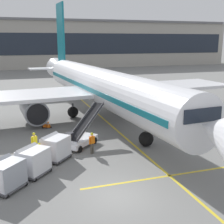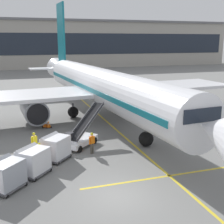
{
  "view_description": "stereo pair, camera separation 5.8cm",
  "coord_description": "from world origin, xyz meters",
  "px_view_note": "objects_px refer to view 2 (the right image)",
  "views": [
    {
      "loc": [
        -5.05,
        -14.61,
        8.69
      ],
      "look_at": [
        2.44,
        8.32,
        2.87
      ],
      "focal_mm": 47.5,
      "sensor_mm": 36.0,
      "label": 1
    },
    {
      "loc": [
        -4.99,
        -14.63,
        8.69
      ],
      "look_at": [
        2.44,
        8.32,
        2.87
      ],
      "focal_mm": 47.5,
      "sensor_mm": 36.0,
      "label": 2
    }
  ],
  "objects_px": {
    "safety_cone_wingtip": "(48,124)",
    "belt_loader": "(81,135)",
    "safety_cone_nose_mark": "(45,124)",
    "ground_crew_marshaller": "(34,141)",
    "baggage_cart_third": "(5,174)",
    "ground_crew_by_loader": "(92,142)",
    "baggage_cart_lead": "(55,147)",
    "parked_airplane": "(100,86)",
    "ground_crew_wingwalker": "(39,153)",
    "baggage_cart_second": "(33,160)",
    "ground_crew_by_carts": "(56,147)",
    "safety_cone_engine_keepout": "(40,120)"
  },
  "relations": [
    {
      "from": "ground_crew_wingwalker",
      "to": "safety_cone_engine_keepout",
      "type": "xyz_separation_m",
      "value": [
        0.94,
        11.4,
        -0.62
      ]
    },
    {
      "from": "baggage_cart_lead",
      "to": "ground_crew_marshaller",
      "type": "xyz_separation_m",
      "value": [
        -1.4,
        1.75,
        -0.0
      ]
    },
    {
      "from": "belt_loader",
      "to": "ground_crew_wingwalker",
      "type": "relative_size",
      "value": 2.61
    },
    {
      "from": "baggage_cart_lead",
      "to": "ground_crew_by_loader",
      "type": "height_order",
      "value": "baggage_cart_lead"
    },
    {
      "from": "ground_crew_by_loader",
      "to": "ground_crew_by_carts",
      "type": "xyz_separation_m",
      "value": [
        -2.87,
        -0.43,
        0.0
      ]
    },
    {
      "from": "baggage_cart_third",
      "to": "safety_cone_wingtip",
      "type": "relative_size",
      "value": 3.57
    },
    {
      "from": "belt_loader",
      "to": "safety_cone_nose_mark",
      "type": "relative_size",
      "value": 6.62
    },
    {
      "from": "parked_airplane",
      "to": "ground_crew_wingwalker",
      "type": "distance_m",
      "value": 14.86
    },
    {
      "from": "safety_cone_engine_keepout",
      "to": "ground_crew_by_loader",
      "type": "bearing_deg",
      "value": -72.79
    },
    {
      "from": "ground_crew_by_carts",
      "to": "safety_cone_wingtip",
      "type": "relative_size",
      "value": 2.44
    },
    {
      "from": "ground_crew_marshaller",
      "to": "safety_cone_nose_mark",
      "type": "height_order",
      "value": "ground_crew_marshaller"
    },
    {
      "from": "safety_cone_nose_mark",
      "to": "baggage_cart_lead",
      "type": "bearing_deg",
      "value": -90.57
    },
    {
      "from": "ground_crew_by_carts",
      "to": "ground_crew_wingwalker",
      "type": "xyz_separation_m",
      "value": [
        -1.23,
        -0.75,
        0.0
      ]
    },
    {
      "from": "ground_crew_by_carts",
      "to": "ground_crew_wingwalker",
      "type": "bearing_deg",
      "value": -148.88
    },
    {
      "from": "ground_crew_by_loader",
      "to": "safety_cone_wingtip",
      "type": "xyz_separation_m",
      "value": [
        -2.49,
        8.45,
        -0.65
      ]
    },
    {
      "from": "ground_crew_wingwalker",
      "to": "baggage_cart_third",
      "type": "bearing_deg",
      "value": -127.61
    },
    {
      "from": "belt_loader",
      "to": "safety_cone_nose_mark",
      "type": "xyz_separation_m",
      "value": [
        -2.39,
        6.56,
        -0.56
      ]
    },
    {
      "from": "baggage_cart_second",
      "to": "safety_cone_wingtip",
      "type": "height_order",
      "value": "baggage_cart_second"
    },
    {
      "from": "ground_crew_by_loader",
      "to": "safety_cone_wingtip",
      "type": "relative_size",
      "value": 2.44
    },
    {
      "from": "baggage_cart_second",
      "to": "baggage_cart_third",
      "type": "distance_m",
      "value": 2.31
    },
    {
      "from": "parked_airplane",
      "to": "baggage_cart_second",
      "type": "bearing_deg",
      "value": -121.84
    },
    {
      "from": "baggage_cart_lead",
      "to": "belt_loader",
      "type": "bearing_deg",
      "value": 44.23
    },
    {
      "from": "ground_crew_by_loader",
      "to": "ground_crew_wingwalker",
      "type": "distance_m",
      "value": 4.27
    },
    {
      "from": "baggage_cart_lead",
      "to": "ground_crew_by_loader",
      "type": "relative_size",
      "value": 1.46
    },
    {
      "from": "safety_cone_nose_mark",
      "to": "ground_crew_marshaller",
      "type": "bearing_deg",
      "value": -101.64
    },
    {
      "from": "parked_airplane",
      "to": "baggage_cart_second",
      "type": "xyz_separation_m",
      "value": [
        -8.43,
        -13.57,
        -2.58
      ]
    },
    {
      "from": "ground_crew_by_carts",
      "to": "safety_cone_engine_keepout",
      "type": "xyz_separation_m",
      "value": [
        -0.3,
        10.65,
        -0.62
      ]
    },
    {
      "from": "ground_crew_wingwalker",
      "to": "safety_cone_engine_keepout",
      "type": "bearing_deg",
      "value": 85.3
    },
    {
      "from": "ground_crew_wingwalker",
      "to": "ground_crew_by_loader",
      "type": "bearing_deg",
      "value": 15.92
    },
    {
      "from": "belt_loader",
      "to": "baggage_cart_third",
      "type": "distance_m",
      "value": 8.48
    },
    {
      "from": "baggage_cart_second",
      "to": "ground_crew_marshaller",
      "type": "distance_m",
      "value": 3.87
    },
    {
      "from": "ground_crew_by_loader",
      "to": "ground_crew_marshaller",
      "type": "xyz_separation_m",
      "value": [
        -4.3,
        1.44,
        0.0
      ]
    },
    {
      "from": "baggage_cart_second",
      "to": "ground_crew_wingwalker",
      "type": "bearing_deg",
      "value": 66.84
    },
    {
      "from": "ground_crew_by_loader",
      "to": "safety_cone_nose_mark",
      "type": "height_order",
      "value": "ground_crew_by_loader"
    },
    {
      "from": "baggage_cart_lead",
      "to": "safety_cone_wingtip",
      "type": "relative_size",
      "value": 3.57
    },
    {
      "from": "baggage_cart_second",
      "to": "ground_crew_by_carts",
      "type": "distance_m",
      "value": 2.66
    },
    {
      "from": "belt_loader",
      "to": "ground_crew_by_carts",
      "type": "bearing_deg",
      "value": -134.17
    },
    {
      "from": "safety_cone_wingtip",
      "to": "belt_loader",
      "type": "bearing_deg",
      "value": -72.02
    },
    {
      "from": "parked_airplane",
      "to": "ground_crew_by_carts",
      "type": "bearing_deg",
      "value": -119.91
    },
    {
      "from": "baggage_cart_third",
      "to": "ground_crew_by_loader",
      "type": "height_order",
      "value": "baggage_cart_third"
    },
    {
      "from": "baggage_cart_second",
      "to": "belt_loader",
      "type": "bearing_deg",
      "value": 46.94
    },
    {
      "from": "belt_loader",
      "to": "ground_crew_by_carts",
      "type": "distance_m",
      "value": 3.52
    },
    {
      "from": "parked_airplane",
      "to": "ground_crew_by_loader",
      "type": "xyz_separation_m",
      "value": [
        -3.79,
        -11.15,
        -2.58
      ]
    },
    {
      "from": "parked_airplane",
      "to": "belt_loader",
      "type": "xyz_separation_m",
      "value": [
        -4.21,
        -9.06,
        -2.68
      ]
    },
    {
      "from": "ground_crew_marshaller",
      "to": "ground_crew_wingwalker",
      "type": "height_order",
      "value": "same"
    },
    {
      "from": "belt_loader",
      "to": "safety_cone_engine_keepout",
      "type": "relative_size",
      "value": 5.92
    },
    {
      "from": "baggage_cart_second",
      "to": "ground_crew_by_carts",
      "type": "xyz_separation_m",
      "value": [
        1.77,
        1.99,
        -0.0
      ]
    },
    {
      "from": "ground_crew_by_carts",
      "to": "safety_cone_wingtip",
      "type": "distance_m",
      "value": 8.91
    },
    {
      "from": "ground_crew_wingwalker",
      "to": "safety_cone_nose_mark",
      "type": "relative_size",
      "value": 2.53
    },
    {
      "from": "safety_cone_wingtip",
      "to": "baggage_cart_second",
      "type": "bearing_deg",
      "value": -101.2
    }
  ]
}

